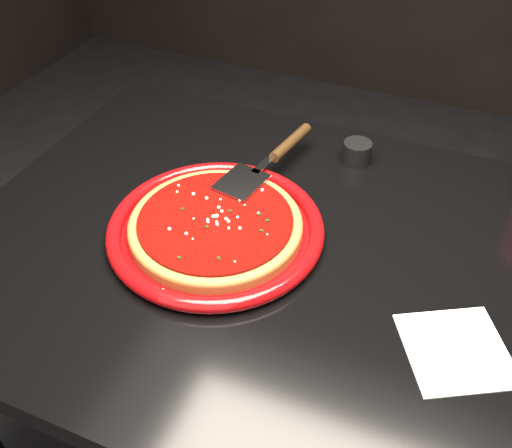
{
  "coord_description": "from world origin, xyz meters",
  "views": [
    {
      "loc": [
        0.16,
        -0.64,
        1.39
      ],
      "look_at": [
        -0.12,
        0.02,
        0.77
      ],
      "focal_mm": 40.0,
      "sensor_mm": 36.0,
      "label": 1
    }
  ],
  "objects_px": {
    "plate": "(216,229)",
    "ramekin": "(357,152)",
    "table": "(305,390)",
    "pizza_server": "(269,160)"
  },
  "relations": [
    {
      "from": "plate",
      "to": "ramekin",
      "type": "relative_size",
      "value": 6.59
    },
    {
      "from": "plate",
      "to": "table",
      "type": "bearing_deg",
      "value": 3.69
    },
    {
      "from": "plate",
      "to": "pizza_server",
      "type": "distance_m",
      "value": 0.18
    },
    {
      "from": "table",
      "to": "plate",
      "type": "bearing_deg",
      "value": -176.31
    },
    {
      "from": "plate",
      "to": "ramekin",
      "type": "xyz_separation_m",
      "value": [
        0.16,
        0.3,
        0.01
      ]
    },
    {
      "from": "table",
      "to": "ramekin",
      "type": "distance_m",
      "value": 0.49
    },
    {
      "from": "plate",
      "to": "ramekin",
      "type": "height_order",
      "value": "ramekin"
    },
    {
      "from": "table",
      "to": "plate",
      "type": "height_order",
      "value": "plate"
    },
    {
      "from": "pizza_server",
      "to": "table",
      "type": "bearing_deg",
      "value": -37.22
    },
    {
      "from": "pizza_server",
      "to": "ramekin",
      "type": "bearing_deg",
      "value": 52.09
    }
  ]
}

